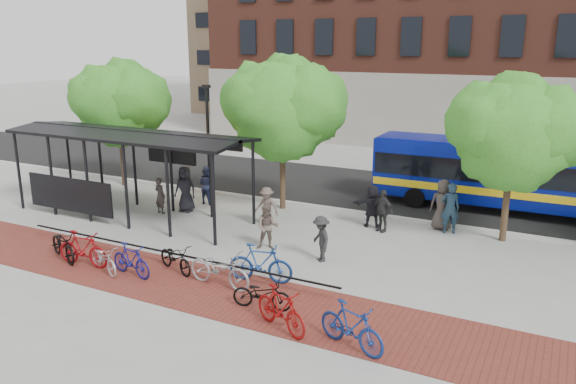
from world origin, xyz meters
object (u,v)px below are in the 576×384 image
at_px(bike_6, 219,268).
at_px(pedestrian_0, 185,189).
at_px(pedestrian_5, 372,206).
at_px(bike_3, 131,260).
at_px(pedestrian_6, 443,205).
at_px(bike_8, 262,294).
at_px(lamp_post_left, 208,137).
at_px(bike_2, 104,259).
at_px(bike_11, 351,326).
at_px(bike_0, 63,245).
at_px(pedestrian_8, 267,227).
at_px(bike_1, 83,249).
at_px(pedestrian_9, 321,239).
at_px(bike_7, 261,263).
at_px(pedestrian_1, 160,196).
at_px(bus, 505,172).
at_px(bike_4, 176,258).
at_px(pedestrian_2, 206,185).
at_px(tree_c, 517,129).
at_px(bike_9, 281,309).
at_px(pedestrian_7, 450,208).
at_px(pedestrian_3, 267,207).
at_px(tree_b, 285,105).
at_px(tree_a, 120,100).
at_px(bus_shelter, 126,144).
at_px(pedestrian_4, 382,210).

distance_m(bike_6, pedestrian_0, 7.99).
bearing_deg(pedestrian_5, bike_3, 38.65).
bearing_deg(pedestrian_6, bike_8, 66.56).
distance_m(lamp_post_left, bike_2, 9.58).
bearing_deg(lamp_post_left, bike_11, -42.21).
xyz_separation_m(bike_0, pedestrian_8, (5.51, 3.94, 0.28)).
distance_m(bike_1, pedestrian_9, 7.64).
relative_size(bike_7, pedestrian_1, 1.30).
bearing_deg(pedestrian_9, bus, 107.08).
height_order(bike_4, pedestrian_0, pedestrian_0).
bearing_deg(bike_4, pedestrian_6, -18.21).
height_order(pedestrian_2, pedestrian_6, pedestrian_6).
xyz_separation_m(tree_c, lamp_post_left, (-13.09, 0.25, -1.31)).
relative_size(tree_c, bike_4, 3.44).
height_order(bike_0, bike_6, bike_6).
height_order(lamp_post_left, bike_3, lamp_post_left).
bearing_deg(bike_4, bike_9, -89.91).
height_order(tree_c, lamp_post_left, tree_c).
xyz_separation_m(pedestrian_7, pedestrian_8, (-5.25, -4.57, -0.18)).
height_order(bus, pedestrian_7, bus).
relative_size(bike_0, pedestrian_3, 1.27).
bearing_deg(pedestrian_8, pedestrian_5, 34.14).
height_order(pedestrian_3, pedestrian_7, pedestrian_7).
bearing_deg(bike_3, pedestrian_7, -32.97).
distance_m(pedestrian_1, pedestrian_2, 2.27).
bearing_deg(bike_0, bike_3, -66.86).
bearing_deg(bike_9, pedestrian_8, 56.70).
relative_size(bike_0, bike_9, 1.05).
relative_size(pedestrian_1, pedestrian_5, 0.91).
bearing_deg(pedestrian_3, tree_b, 100.34).
bearing_deg(bike_4, pedestrian_5, -8.74).
relative_size(lamp_post_left, pedestrian_3, 3.27).
distance_m(tree_a, pedestrian_7, 16.32).
relative_size(bike_2, pedestrian_7, 0.86).
relative_size(lamp_post_left, bike_2, 3.07).
relative_size(bike_1, pedestrian_9, 1.26).
bearing_deg(pedestrian_5, pedestrian_2, -17.16).
height_order(bike_0, bike_1, bike_1).
bearing_deg(tree_b, bus, 24.89).
height_order(bike_3, bike_8, bike_3).
relative_size(bus_shelter, pedestrian_5, 6.32).
height_order(tree_c, bike_2, tree_c).
distance_m(tree_b, bike_9, 11.33).
distance_m(bike_2, pedestrian_7, 12.37).
xyz_separation_m(pedestrian_6, pedestrian_9, (-2.81, -5.09, -0.22)).
bearing_deg(tree_c, pedestrian_4, -166.58).
distance_m(tree_c, bus, 4.60).
height_order(bus_shelter, pedestrian_4, bus_shelter).
bearing_deg(tree_a, pedestrian_3, -14.72).
relative_size(bus_shelter, bike_2, 6.34).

